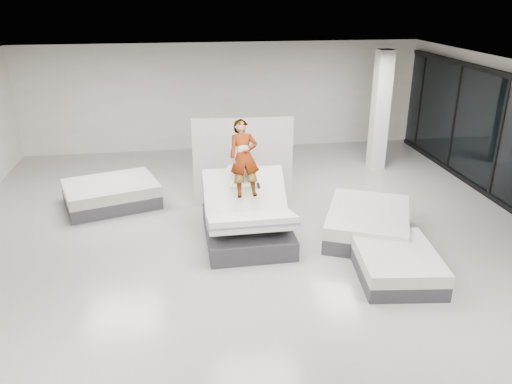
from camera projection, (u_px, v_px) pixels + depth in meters
room at (259, 176)px, 8.68m from camera, size 14.00×14.04×3.20m
hero_bed at (247, 220)px, 9.77m from camera, size 1.66×2.17×1.41m
person at (244, 172)px, 9.74m from camera, size 0.59×1.51×1.21m
remote at (258, 186)px, 9.52m from camera, size 0.05×0.14×0.08m
divider_panel at (243, 162)px, 11.20m from camera, size 2.23×0.24×2.03m
flat_bed_right_far at (368, 223)px, 9.97m from camera, size 2.24×2.50×0.56m
flat_bed_right_near at (396, 263)px, 8.62m from camera, size 1.51×1.89×0.48m
flat_bed_left_far at (111, 194)px, 11.42m from camera, size 2.35×2.02×0.55m
column at (380, 111)px, 13.35m from camera, size 0.40×0.40×3.20m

